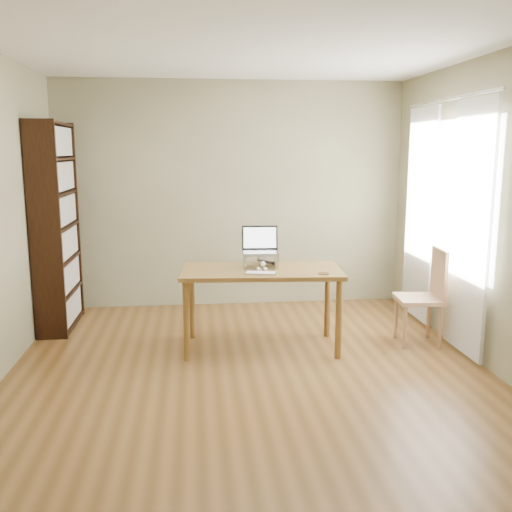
{
  "coord_description": "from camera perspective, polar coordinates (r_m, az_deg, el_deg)",
  "views": [
    {
      "loc": [
        -0.44,
        -4.38,
        1.82
      ],
      "look_at": [
        0.11,
        0.64,
        0.88
      ],
      "focal_mm": 40.0,
      "sensor_mm": 36.0,
      "label": 1
    }
  ],
  "objects": [
    {
      "name": "chair",
      "position": [
        5.61,
        16.64,
        -3.55
      ],
      "size": [
        0.44,
        0.44,
        0.91
      ],
      "rotation": [
        0.0,
        0.0,
        -0.09
      ],
      "color": "tan",
      "rests_on": "ground"
    },
    {
      "name": "cat",
      "position": [
        5.29,
        0.3,
        -0.38
      ],
      "size": [
        0.24,
        0.48,
        0.15
      ],
      "rotation": [
        0.0,
        0.0,
        0.06
      ],
      "color": "#493E39",
      "rests_on": "desk"
    },
    {
      "name": "coaster",
      "position": [
        5.03,
        6.78,
        -1.75
      ],
      "size": [
        0.1,
        0.1,
        0.01
      ],
      "primitive_type": "cylinder",
      "color": "brown",
      "rests_on": "desk"
    },
    {
      "name": "desk",
      "position": [
        5.21,
        0.54,
        -2.31
      ],
      "size": [
        1.5,
        0.83,
        0.75
      ],
      "rotation": [
        0.0,
        0.0,
        -0.07
      ],
      "color": "brown",
      "rests_on": "ground"
    },
    {
      "name": "laptop_stand",
      "position": [
        5.25,
        0.44,
        -0.25
      ],
      "size": [
        0.32,
        0.25,
        0.13
      ],
      "rotation": [
        0.0,
        0.0,
        -0.07
      ],
      "color": "silver",
      "rests_on": "desk"
    },
    {
      "name": "bookshelf",
      "position": [
        6.14,
        -19.35,
        2.78
      ],
      "size": [
        0.3,
        0.9,
        2.1
      ],
      "color": "black",
      "rests_on": "ground"
    },
    {
      "name": "curtains",
      "position": [
        5.73,
        18.14,
        3.55
      ],
      "size": [
        0.03,
        1.9,
        2.25
      ],
      "color": "white",
      "rests_on": "ground"
    },
    {
      "name": "room",
      "position": [
        4.45,
        -0.16,
        3.88
      ],
      "size": [
        4.04,
        4.54,
        2.64
      ],
      "color": "#583A17",
      "rests_on": "ground"
    },
    {
      "name": "laptop",
      "position": [
        5.29,
        0.37,
        1.03
      ],
      "size": [
        0.35,
        0.3,
        0.24
      ],
      "rotation": [
        0.0,
        0.0,
        -0.07
      ],
      "color": "silver",
      "rests_on": "laptop_stand"
    },
    {
      "name": "keyboard",
      "position": [
        4.97,
        0.48,
        -1.73
      ],
      "size": [
        0.29,
        0.18,
        0.02
      ],
      "rotation": [
        0.0,
        0.0,
        -0.23
      ],
      "color": "silver",
      "rests_on": "desk"
    }
  ]
}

